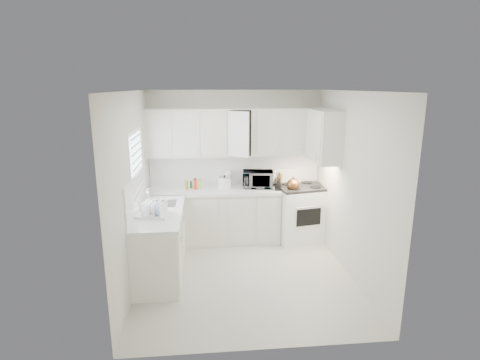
{
  "coord_description": "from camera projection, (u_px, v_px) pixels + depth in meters",
  "views": [
    {
      "loc": [
        -0.54,
        -4.97,
        2.66
      ],
      "look_at": [
        0.0,
        0.7,
        1.25
      ],
      "focal_mm": 28.45,
      "sensor_mm": 36.0,
      "label": 1
    }
  ],
  "objects": [
    {
      "name": "frying_pan",
      "position": [
        309.0,
        184.0,
        6.75
      ],
      "size": [
        0.31,
        0.49,
        0.04
      ],
      "primitive_type": null,
      "rotation": [
        0.0,
        0.0,
        0.08
      ],
      "color": "black",
      "rests_on": "stove"
    },
    {
      "name": "tea_kettle",
      "position": [
        293.0,
        184.0,
        6.38
      ],
      "size": [
        0.3,
        0.27,
        0.25
      ],
      "primitive_type": null,
      "rotation": [
        0.0,
        0.0,
        -0.17
      ],
      "color": "#A15C2B",
      "rests_on": "stove"
    },
    {
      "name": "sauce_right_2",
      "position": [
        275.0,
        180.0,
        6.72
      ],
      "size": [
        0.06,
        0.06,
        0.19
      ],
      "primitive_type": "cylinder",
      "color": "#583019",
      "rests_on": "countertop_back"
    },
    {
      "name": "upper_cabinets_back",
      "position": [
        236.0,
        156.0,
        6.52
      ],
      "size": [
        3.0,
        0.33,
        0.8
      ],
      "primitive_type": null,
      "color": "beige",
      "rests_on": "wall_back"
    },
    {
      "name": "ceiling",
      "position": [
        245.0,
        91.0,
        4.87
      ],
      "size": [
        3.2,
        3.2,
        0.0
      ],
      "primitive_type": "plane",
      "rotation": [
        3.14,
        0.0,
        0.0
      ],
      "color": "white",
      "rests_on": "ground"
    },
    {
      "name": "spice_left_1",
      "position": [
        191.0,
        186.0,
        6.46
      ],
      "size": [
        0.06,
        0.06,
        0.13
      ],
      "primitive_type": "cylinder",
      "color": "#287A35",
      "rests_on": "countertop_back"
    },
    {
      "name": "spice_left_2",
      "position": [
        196.0,
        184.0,
        6.56
      ],
      "size": [
        0.06,
        0.06,
        0.13
      ],
      "primitive_type": "cylinder",
      "color": "red",
      "rests_on": "countertop_back"
    },
    {
      "name": "countertop_left",
      "position": [
        159.0,
        213.0,
        5.35
      ],
      "size": [
        0.64,
        1.62,
        0.05
      ],
      "primitive_type": "cube",
      "color": "silver",
      "rests_on": "lower_cabinets_left"
    },
    {
      "name": "upper_cabinets_right",
      "position": [
        323.0,
        161.0,
        6.05
      ],
      "size": [
        0.33,
        0.9,
        0.8
      ],
      "primitive_type": null,
      "color": "beige",
      "rests_on": "wall_right"
    },
    {
      "name": "rice_cooker",
      "position": [
        225.0,
        182.0,
        6.52
      ],
      "size": [
        0.24,
        0.24,
        0.23
      ],
      "primitive_type": null,
      "rotation": [
        0.0,
        0.0,
        0.06
      ],
      "color": "white",
      "rests_on": "countertop_back"
    },
    {
      "name": "wall_front",
      "position": [
        263.0,
        232.0,
        3.63
      ],
      "size": [
        3.0,
        0.0,
        3.0
      ],
      "primitive_type": "plane",
      "rotation": [
        -1.57,
        0.0,
        0.0
      ],
      "color": "beige",
      "rests_on": "ground"
    },
    {
      "name": "lower_cabinets_back",
      "position": [
        214.0,
        217.0,
        6.61
      ],
      "size": [
        2.22,
        0.6,
        0.9
      ],
      "primitive_type": null,
      "color": "beige",
      "rests_on": "floor"
    },
    {
      "name": "sauce_right_0",
      "position": [
        269.0,
        180.0,
        6.71
      ],
      "size": [
        0.06,
        0.06,
        0.19
      ],
      "primitive_type": "cylinder",
      "color": "red",
      "rests_on": "countertop_back"
    },
    {
      "name": "backsplash_left",
      "position": [
        136.0,
        193.0,
        5.25
      ],
      "size": [
        0.02,
        1.6,
        0.55
      ],
      "primitive_type": "cube",
      "color": "silver",
      "rests_on": "wall_left"
    },
    {
      "name": "sink",
      "position": [
        162.0,
        196.0,
        5.66
      ],
      "size": [
        0.42,
        0.38,
        0.3
      ],
      "primitive_type": null,
      "color": "gray",
      "rests_on": "countertop_left"
    },
    {
      "name": "microwave",
      "position": [
        258.0,
        177.0,
        6.57
      ],
      "size": [
        0.54,
        0.34,
        0.35
      ],
      "primitive_type": "imported",
      "rotation": [
        0.0,
        0.0,
        -0.11
      ],
      "color": "gray",
      "rests_on": "countertop_back"
    },
    {
      "name": "sauce_right_4",
      "position": [
        281.0,
        180.0,
        6.73
      ],
      "size": [
        0.06,
        0.06,
        0.19
      ],
      "primitive_type": "cylinder",
      "color": "olive",
      "rests_on": "countertop_back"
    },
    {
      "name": "spice_left_0",
      "position": [
        187.0,
        184.0,
        6.54
      ],
      "size": [
        0.06,
        0.06,
        0.13
      ],
      "primitive_type": "cylinder",
      "color": "olive",
      "rests_on": "countertop_back"
    },
    {
      "name": "window_blinds",
      "position": [
        137.0,
        168.0,
        5.32
      ],
      "size": [
        0.06,
        0.96,
        1.06
      ],
      "primitive_type": null,
      "color": "white",
      "rests_on": "wall_left"
    },
    {
      "name": "countertop_back",
      "position": [
        214.0,
        191.0,
        6.48
      ],
      "size": [
        2.24,
        0.64,
        0.05
      ],
      "primitive_type": "cube",
      "color": "silver",
      "rests_on": "lower_cabinets_back"
    },
    {
      "name": "wall_right",
      "position": [
        351.0,
        186.0,
        5.32
      ],
      "size": [
        0.0,
        3.2,
        3.2
      ],
      "primitive_type": "plane",
      "rotation": [
        1.57,
        0.0,
        -1.57
      ],
      "color": "beige",
      "rests_on": "ground"
    },
    {
      "name": "utensil_crock",
      "position": [
        278.0,
        181.0,
        6.37
      ],
      "size": [
        0.12,
        0.12,
        0.33
      ],
      "primitive_type": null,
      "rotation": [
        0.0,
        0.0,
        -0.11
      ],
      "color": "black",
      "rests_on": "countertop_back"
    },
    {
      "name": "wall_back",
      "position": [
        235.0,
        165.0,
        6.73
      ],
      "size": [
        3.0,
        0.0,
        3.0
      ],
      "primitive_type": "plane",
      "rotation": [
        1.57,
        0.0,
        0.0
      ],
      "color": "beige",
      "rests_on": "ground"
    },
    {
      "name": "paper_towel",
      "position": [
        228.0,
        178.0,
        6.69
      ],
      "size": [
        0.12,
        0.12,
        0.27
      ],
      "primitive_type": "cylinder",
      "color": "white",
      "rests_on": "countertop_back"
    },
    {
      "name": "sauce_right_3",
      "position": [
        278.0,
        181.0,
        6.66
      ],
      "size": [
        0.06,
        0.06,
        0.19
      ],
      "primitive_type": "cylinder",
      "color": "black",
      "rests_on": "countertop_back"
    },
    {
      "name": "dish_rack",
      "position": [
        154.0,
        208.0,
        5.12
      ],
      "size": [
        0.49,
        0.42,
        0.23
      ],
      "primitive_type": null,
      "rotation": [
        0.0,
        0.0,
        -0.26
      ],
      "color": "white",
      "rests_on": "countertop_left"
    },
    {
      "name": "backsplash_back",
      "position": [
        235.0,
        169.0,
        6.74
      ],
      "size": [
        2.98,
        0.02,
        0.55
      ],
      "primitive_type": "cube",
      "color": "silver",
      "rests_on": "wall_back"
    },
    {
      "name": "stove",
      "position": [
        300.0,
        205.0,
        6.66
      ],
      "size": [
        0.93,
        0.81,
        1.25
      ],
      "primitive_type": null,
      "rotation": [
        0.0,
        0.0,
        0.19
      ],
      "color": "white",
      "rests_on": "floor"
    },
    {
      "name": "sauce_right_1",
      "position": [
        272.0,
        181.0,
        6.65
      ],
      "size": [
        0.06,
        0.06,
        0.19
      ],
      "primitive_type": "cylinder",
      "color": "#C5D031",
      "rests_on": "countertop_back"
    },
    {
      "name": "floor",
      "position": [
        245.0,
        275.0,
        5.49
      ],
      "size": [
        3.2,
        3.2,
        0.0
      ],
      "primitive_type": "plane",
      "color": "#BAB7AA",
      "rests_on": "ground"
    },
    {
      "name": "wall_left",
      "position": [
        133.0,
        192.0,
        5.04
      ],
      "size": [
        0.0,
        3.2,
        3.2
      ],
      "primitive_type": "plane",
      "rotation": [
        1.57,
        0.0,
        1.57
      ],
      "color": "beige",
      "rests_on": "ground"
    },
    {
      "name": "lower_cabinets_left",
      "position": [
        160.0,
        244.0,
        5.47
      ],
      "size": [
        0.6,
        1.6,
        0.9
      ],
      "primitive_type": null,
      "color": "beige",
      "rests_on": "floor"
    },
    {
      "name": "spice_left_3",
      "position": [
        200.0,
        185.0,
        6.48
      ],
      "size": [
        0.06,
        0.06,
        0.13
      ],
      "primitive_type": "cylinder",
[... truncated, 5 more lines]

